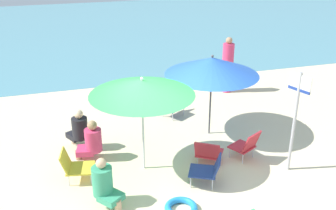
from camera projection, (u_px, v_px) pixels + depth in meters
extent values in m
plane|color=beige|center=(170.00, 180.00, 7.75)|extent=(40.00, 40.00, 0.00)
cube|color=#5693A3|center=(92.00, 29.00, 19.51)|extent=(40.00, 16.00, 0.01)
cylinder|color=silver|center=(143.00, 126.00, 7.75)|extent=(0.04, 0.04, 1.91)
cone|color=green|center=(142.00, 87.00, 7.43)|extent=(2.01, 2.01, 0.29)
sphere|color=silver|center=(142.00, 79.00, 7.36)|extent=(0.06, 0.06, 0.06)
cylinder|color=#4C4C51|center=(211.00, 97.00, 9.15)|extent=(0.04, 0.04, 1.88)
cone|color=blue|center=(212.00, 66.00, 8.85)|extent=(2.12, 2.12, 0.39)
sphere|color=#4C4C51|center=(212.00, 56.00, 8.76)|extent=(0.06, 0.06, 0.06)
cube|color=navy|center=(173.00, 107.00, 10.31)|extent=(0.69, 0.65, 0.03)
cube|color=navy|center=(167.00, 98.00, 10.37)|extent=(0.55, 0.43, 0.39)
cylinder|color=silver|center=(184.00, 111.00, 10.42)|extent=(0.02, 0.02, 0.23)
cylinder|color=silver|center=(173.00, 117.00, 10.11)|extent=(0.02, 0.02, 0.23)
cylinder|color=silver|center=(174.00, 108.00, 10.62)|extent=(0.02, 0.02, 0.23)
cylinder|color=silver|center=(163.00, 113.00, 10.31)|extent=(0.02, 0.02, 0.23)
cube|color=red|center=(242.00, 147.00, 8.41)|extent=(0.60, 0.59, 0.03)
cube|color=red|center=(252.00, 142.00, 8.17)|extent=(0.48, 0.36, 0.41)
cylinder|color=silver|center=(230.00, 153.00, 8.46)|extent=(0.02, 0.02, 0.24)
cylinder|color=silver|center=(240.00, 147.00, 8.69)|extent=(0.02, 0.02, 0.24)
cylinder|color=silver|center=(243.00, 159.00, 8.23)|extent=(0.02, 0.02, 0.24)
cylinder|color=silver|center=(253.00, 152.00, 8.47)|extent=(0.02, 0.02, 0.24)
cube|color=gold|center=(81.00, 168.00, 7.66)|extent=(0.60, 0.57, 0.03)
cube|color=gold|center=(65.00, 161.00, 7.56)|extent=(0.23, 0.50, 0.37)
cylinder|color=silver|center=(93.00, 168.00, 7.91)|extent=(0.02, 0.02, 0.24)
cylinder|color=silver|center=(91.00, 179.00, 7.55)|extent=(0.02, 0.02, 0.24)
cylinder|color=silver|center=(72.00, 169.00, 7.87)|extent=(0.02, 0.02, 0.24)
cylinder|color=silver|center=(69.00, 180.00, 7.52)|extent=(0.02, 0.02, 0.24)
cube|color=red|center=(209.00, 153.00, 8.28)|extent=(0.70, 0.69, 0.03)
cube|color=red|center=(207.00, 151.00, 7.98)|extent=(0.51, 0.41, 0.38)
cylinder|color=silver|center=(202.00, 151.00, 8.55)|extent=(0.02, 0.02, 0.19)
cylinder|color=silver|center=(221.00, 154.00, 8.44)|extent=(0.02, 0.02, 0.19)
cylinder|color=silver|center=(197.00, 161.00, 8.21)|extent=(0.02, 0.02, 0.19)
cylinder|color=silver|center=(217.00, 164.00, 8.10)|extent=(0.02, 0.02, 0.19)
cube|color=navy|center=(203.00, 171.00, 7.54)|extent=(0.65, 0.63, 0.03)
cube|color=navy|center=(217.00, 165.00, 7.43)|extent=(0.32, 0.47, 0.32)
cylinder|color=silver|center=(191.00, 182.00, 7.46)|extent=(0.02, 0.02, 0.25)
cylinder|color=silver|center=(193.00, 171.00, 7.79)|extent=(0.02, 0.02, 0.25)
cylinder|color=silver|center=(212.00, 184.00, 7.39)|extent=(0.02, 0.02, 0.25)
cylinder|color=silver|center=(214.00, 173.00, 7.73)|extent=(0.02, 0.02, 0.25)
cube|color=black|center=(76.00, 135.00, 8.87)|extent=(0.47, 0.48, 0.12)
cylinder|color=beige|center=(73.00, 138.00, 9.03)|extent=(0.12, 0.12, 0.26)
cylinder|color=black|center=(80.00, 128.00, 8.66)|extent=(0.34, 0.34, 0.48)
sphere|color=beige|center=(78.00, 114.00, 8.52)|extent=(0.20, 0.20, 0.20)
cube|color=#389970|center=(111.00, 197.00, 6.89)|extent=(0.50, 0.50, 0.12)
cylinder|color=#DBAD84|center=(118.00, 206.00, 6.85)|extent=(0.12, 0.12, 0.21)
cylinder|color=#389970|center=(102.00, 181.00, 6.88)|extent=(0.36, 0.36, 0.53)
sphere|color=#DBAD84|center=(101.00, 163.00, 6.74)|extent=(0.18, 0.18, 0.18)
cube|color=#DB3866|center=(86.00, 151.00, 8.38)|extent=(0.43, 0.42, 0.12)
cylinder|color=tan|center=(78.00, 155.00, 8.41)|extent=(0.12, 0.12, 0.20)
cylinder|color=#DB3866|center=(93.00, 140.00, 8.29)|extent=(0.35, 0.35, 0.49)
sphere|color=tan|center=(92.00, 125.00, 8.15)|extent=(0.20, 0.20, 0.20)
cylinder|color=#DB3866|center=(227.00, 79.00, 11.85)|extent=(0.28, 0.28, 0.78)
cylinder|color=#DB3866|center=(228.00, 55.00, 11.55)|extent=(0.33, 0.33, 0.68)
sphere|color=tan|center=(229.00, 40.00, 11.38)|extent=(0.19, 0.19, 0.19)
cylinder|color=#ADADB2|center=(294.00, 123.00, 7.68)|extent=(0.06, 0.06, 2.07)
cube|color=white|center=(300.00, 83.00, 7.34)|extent=(0.19, 0.45, 0.32)
cube|color=navy|center=(299.00, 90.00, 7.40)|extent=(0.19, 0.45, 0.06)
torus|color=#238CD8|center=(181.00, 208.00, 6.87)|extent=(0.58, 0.58, 0.12)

